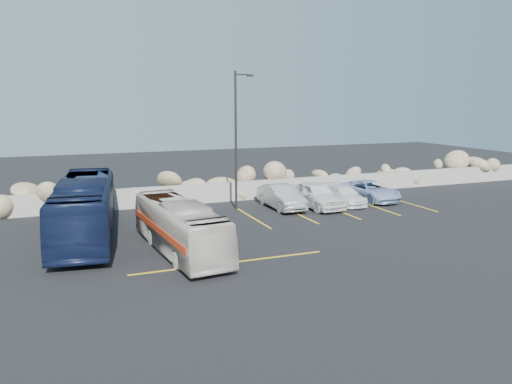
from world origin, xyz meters
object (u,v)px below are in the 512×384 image
object	(u,v)px
vintage_bus	(180,227)
car_c	(344,195)
tour_coach	(85,209)
lamppost	(237,136)
car_d	(370,191)
car_a	(316,195)
car_b	(281,197)

from	to	relation	value
vintage_bus	car_c	xyz separation A→B (m)	(11.72, 6.07, -0.54)
vintage_bus	tour_coach	xyz separation A→B (m)	(-3.59, 3.71, 0.32)
lamppost	tour_coach	bearing A→B (deg)	-158.44
vintage_bus	car_d	distance (m)	15.39
car_a	car_b	distance (m)	2.12
lamppost	car_c	world-z (taller)	lamppost
car_a	car_c	world-z (taller)	car_a
car_c	car_b	bearing A→B (deg)	178.26
lamppost	vintage_bus	xyz separation A→B (m)	(-5.08, -7.13, -3.20)
tour_coach	car_a	world-z (taller)	tour_coach
tour_coach	car_c	xyz separation A→B (m)	(15.31, 2.36, -0.86)
tour_coach	car_b	distance (m)	11.51
lamppost	car_b	distance (m)	4.46
lamppost	car_b	bearing A→B (deg)	-17.47
vintage_bus	car_d	size ratio (longest dim) A/B	1.75
car_a	car_b	world-z (taller)	car_a
car_a	vintage_bus	bearing A→B (deg)	-152.65
car_c	vintage_bus	bearing A→B (deg)	-150.56
car_a	car_d	xyz separation A→B (m)	(4.31, 0.69, -0.14)
car_d	car_b	bearing A→B (deg)	176.72
tour_coach	car_d	xyz separation A→B (m)	(17.53, 2.79, -0.79)
car_a	lamppost	bearing A→B (deg)	160.01
tour_coach	car_a	xyz separation A→B (m)	(13.22, 2.10, -0.65)
lamppost	car_d	world-z (taller)	lamppost
lamppost	car_b	xyz separation A→B (m)	(2.51, -0.79, -3.60)
vintage_bus	car_a	bearing A→B (deg)	25.47
tour_coach	car_a	size ratio (longest dim) A/B	2.25
car_a	car_d	world-z (taller)	car_a
car_b	vintage_bus	bearing A→B (deg)	-140.86
lamppost	car_d	distance (m)	9.61
tour_coach	car_c	bearing A→B (deg)	15.64
lamppost	car_d	bearing A→B (deg)	-4.11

